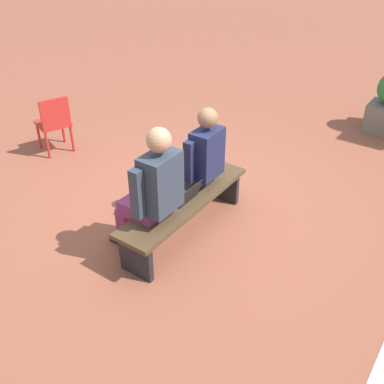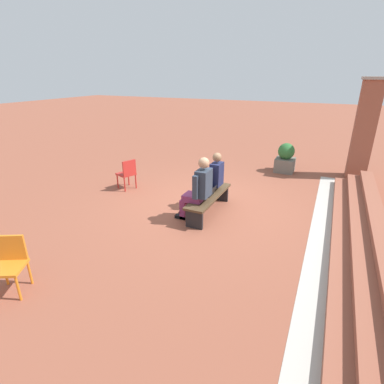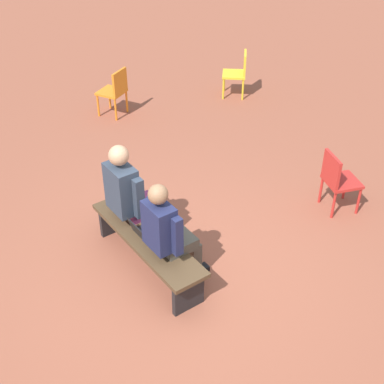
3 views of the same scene
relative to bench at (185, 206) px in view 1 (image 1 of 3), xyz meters
The scene contains 6 objects.
ground_plane 0.54m from the bench, 154.39° to the right, with size 60.00×60.00×0.00m, color brown.
bench is the anchor object (origin of this frame).
person_student 0.51m from the bench, 168.98° to the right, with size 0.54×0.69×1.34m.
person_adult 0.59m from the bench, ahead, with size 0.59×0.75×1.43m.
laptop 0.15m from the bench, 23.60° to the left, with size 0.32×0.29×0.21m.
plastic_chair_mid_courtyard 2.65m from the bench, 100.53° to the right, with size 0.54×0.54×0.84m.
Camera 1 is at (3.51, 2.47, 3.06)m, focal length 42.00 mm.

